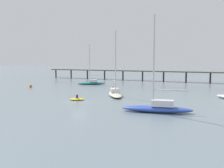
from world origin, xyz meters
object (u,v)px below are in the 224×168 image
mooring_buoy_inner (31,86)px  pier (182,70)px  sailboat_cream (115,92)px  dinghy_yellow (77,99)px  sailboat_teal (91,82)px  mooring_buoy_mid (113,87)px  sailboat_blue (158,107)px

mooring_buoy_inner → pier: bearing=40.8°
sailboat_cream → dinghy_yellow: size_ratio=4.36×
pier → sailboat_teal: sailboat_teal is taller
sailboat_teal → dinghy_yellow: 27.47m
mooring_buoy_mid → sailboat_blue: bearing=-57.8°
mooring_buoy_inner → mooring_buoy_mid: bearing=15.1°
pier → mooring_buoy_mid: size_ratio=133.25×
pier → mooring_buoy_mid: 27.74m
mooring_buoy_inner → mooring_buoy_mid: size_ratio=1.37×
pier → sailboat_blue: sailboat_blue is taller
sailboat_cream → dinghy_yellow: (-4.35, -7.14, -0.47)m
sailboat_blue → mooring_buoy_inner: 39.54m
pier → sailboat_cream: size_ratio=5.84×
sailboat_blue → mooring_buoy_mid: 28.31m
sailboat_cream → pier: bearing=75.7°
sailboat_blue → sailboat_teal: (-23.98, 30.88, -0.12)m
dinghy_yellow → mooring_buoy_inner: (-20.27, 13.55, 0.15)m
pier → mooring_buoy_inner: bearing=-139.2°
sailboat_teal → mooring_buoy_mid: sailboat_teal is taller
sailboat_teal → sailboat_blue: bearing=-52.2°
sailboat_cream → mooring_buoy_inner: (-24.62, 6.41, -0.31)m
pier → dinghy_yellow: size_ratio=25.44×
sailboat_teal → dinghy_yellow: (9.36, -25.82, -0.43)m
sailboat_blue → mooring_buoy_mid: size_ratio=23.62×
dinghy_yellow → mooring_buoy_inner: dinghy_yellow is taller
sailboat_teal → mooring_buoy_mid: size_ratio=20.63×
sailboat_blue → sailboat_teal: bearing=127.8°
sailboat_teal → mooring_buoy_inner: 16.42m
sailboat_blue → dinghy_yellow: 15.48m
sailboat_blue → sailboat_teal: sailboat_blue is taller
pier → mooring_buoy_mid: (-13.90, -23.73, -3.59)m
sailboat_blue → mooring_buoy_mid: (-15.09, 23.95, -0.50)m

